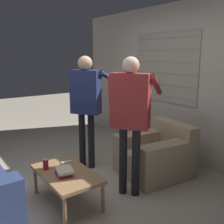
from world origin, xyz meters
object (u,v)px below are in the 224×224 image
(book_stack, at_px, (64,172))
(soda_can, at_px, (46,164))
(armchair_beige, at_px, (156,154))
(coffee_table, at_px, (66,175))
(person_right_standing, at_px, (130,110))
(spare_remote, at_px, (67,162))
(person_left_standing, at_px, (86,98))

(book_stack, bearing_deg, soda_can, -157.71)
(armchair_beige, height_order, coffee_table, armchair_beige)
(coffee_table, distance_m, person_right_standing, 1.08)
(person_right_standing, height_order, spare_remote, person_right_standing)
(armchair_beige, relative_size, soda_can, 7.90)
(person_left_standing, relative_size, book_stack, 6.68)
(armchair_beige, xyz_separation_m, person_right_standing, (0.21, -0.69, 0.79))
(coffee_table, xyz_separation_m, person_left_standing, (-0.75, 0.72, 0.75))
(person_left_standing, xyz_separation_m, soda_can, (0.53, -0.89, -0.65))
(armchair_beige, bearing_deg, spare_remote, 83.31)
(coffee_table, relative_size, book_stack, 3.57)
(armchair_beige, xyz_separation_m, spare_remote, (-0.30, -1.30, 0.10))
(person_left_standing, relative_size, soda_can, 13.60)
(person_right_standing, bearing_deg, book_stack, -140.77)
(person_left_standing, distance_m, spare_remote, 1.05)
(armchair_beige, xyz_separation_m, soda_can, (-0.28, -1.58, 0.15))
(armchair_beige, distance_m, spare_remote, 1.34)
(person_left_standing, bearing_deg, soda_can, -93.20)
(coffee_table, xyz_separation_m, spare_remote, (-0.23, 0.12, 0.05))
(coffee_table, xyz_separation_m, soda_can, (-0.22, -0.16, 0.10))
(coffee_table, height_order, person_left_standing, person_left_standing)
(armchair_beige, distance_m, person_left_standing, 1.33)
(book_stack, distance_m, soda_can, 0.29)
(armchair_beige, bearing_deg, person_left_standing, 46.84)
(soda_can, height_order, spare_remote, soda_can)
(person_right_standing, bearing_deg, soda_can, -153.76)
(person_left_standing, height_order, person_right_standing, person_left_standing)
(person_right_standing, distance_m, book_stack, 1.05)
(book_stack, xyz_separation_m, soda_can, (-0.27, -0.11, 0.02))
(coffee_table, distance_m, spare_remote, 0.27)
(coffee_table, relative_size, soda_can, 7.26)
(person_left_standing, bearing_deg, coffee_table, -78.22)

